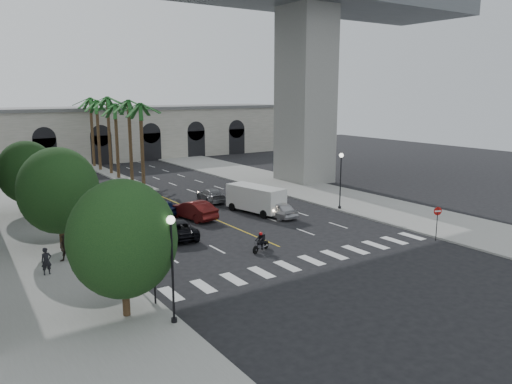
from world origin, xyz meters
The scene contains 30 objects.
ground centered at (0.00, 0.00, 0.00)m, with size 140.00×140.00×0.00m, color black.
sidewalk_left centered at (-15.00, 15.00, 0.07)m, with size 8.00×100.00×0.15m, color gray.
sidewalk_right centered at (15.00, 15.00, 0.07)m, with size 8.00×100.00×0.15m, color gray.
median centered at (0.00, 38.00, 0.10)m, with size 2.00×24.00×0.20m, color gray.
pier_building centered at (0.00, 55.00, 4.27)m, with size 71.00×10.50×8.50m.
bridge centered at (3.42, 22.00, 18.51)m, with size 75.00×13.00×26.00m.
palm_a centered at (0.00, 28.00, 9.10)m, with size 3.20×3.20×10.30m.
palm_b centered at (0.10, 32.00, 9.37)m, with size 3.20×3.20×10.60m.
palm_c centered at (-0.20, 36.00, 8.91)m, with size 3.20×3.20×10.10m.
palm_d centered at (0.15, 40.00, 9.65)m, with size 3.20×3.20×10.90m.
palm_e centered at (-0.10, 44.00, 9.19)m, with size 3.20×3.20×10.40m.
palm_f centered at (0.20, 48.00, 9.46)m, with size 3.20×3.20×10.70m.
street_tree_near centered at (-13.00, -3.00, 4.02)m, with size 5.20×5.20×6.89m.
street_tree_mid centered at (-13.00, 10.00, 4.21)m, with size 5.44×5.44×7.21m.
street_tree_far centered at (-13.00, 22.00, 3.90)m, with size 5.04×5.04×6.68m.
lamp_post_left_near centered at (-11.40, -5.00, 3.22)m, with size 0.40×0.40×5.35m.
lamp_post_left_far centered at (-11.40, 16.00, 3.22)m, with size 0.40×0.40×5.35m.
lamp_post_right centered at (11.40, 8.00, 3.22)m, with size 0.40×0.40×5.35m.
traffic_signal_near centered at (-11.30, -2.50, 2.51)m, with size 0.25×0.18×3.65m.
traffic_signal_far centered at (-11.30, 1.50, 2.51)m, with size 0.25×0.18×3.65m.
motorcycle_rider centered at (-1.62, 1.97, 0.63)m, with size 1.80×0.85×1.39m.
car_a centered at (5.03, 9.03, 0.71)m, with size 1.67×4.16×1.42m, color silver.
car_b centered at (-1.50, 12.57, 0.81)m, with size 1.72×4.94×1.63m, color #551111.
car_c centered at (-5.12, 8.25, 0.70)m, with size 2.32×5.03×1.40m, color black.
car_d centered at (3.18, 17.91, 0.66)m, with size 1.86×4.56×1.32m, color slate.
car_e centered at (-3.30, 15.59, 0.70)m, with size 1.64×4.08×1.39m, color #0D173F.
cargo_van centered at (4.31, 11.47, 1.36)m, with size 3.23×6.05×2.45m.
pedestrian_a centered at (-15.04, 5.02, 0.98)m, with size 0.60×0.40×1.65m, color black.
pedestrian_b centered at (-13.51, 6.75, 1.04)m, with size 0.86×0.67×1.77m, color black.
do_not_enter_sign centered at (10.50, -3.26, 1.87)m, with size 0.59×0.28×2.58m.
Camera 1 is at (-20.39, -25.38, 10.86)m, focal length 35.00 mm.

